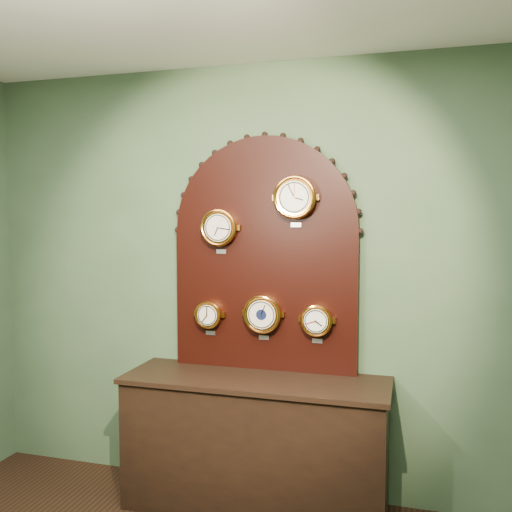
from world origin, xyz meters
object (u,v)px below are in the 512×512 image
(arabic_clock, at_px, (295,197))
(barometer, at_px, (263,314))
(shop_counter, at_px, (255,446))
(roman_clock, at_px, (219,228))
(hygrometer, at_px, (209,315))
(tide_clock, at_px, (317,320))
(display_board, at_px, (265,247))

(arabic_clock, height_order, barometer, arabic_clock)
(arabic_clock, relative_size, barometer, 1.07)
(shop_counter, bearing_deg, roman_clock, 151.66)
(roman_clock, distance_m, arabic_clock, 0.53)
(hygrometer, height_order, tide_clock, tide_clock)
(shop_counter, xyz_separation_m, barometer, (0.01, 0.15, 0.80))
(hygrometer, xyz_separation_m, tide_clock, (0.71, -0.00, 0.00))
(arabic_clock, relative_size, hygrometer, 1.36)
(display_board, xyz_separation_m, roman_clock, (-0.28, -0.07, 0.12))
(roman_clock, relative_size, barometer, 0.98)
(barometer, bearing_deg, arabic_clock, -0.10)
(hygrometer, bearing_deg, roman_clock, -1.16)
(display_board, xyz_separation_m, hygrometer, (-0.36, -0.07, -0.45))
(shop_counter, bearing_deg, hygrometer, 156.80)
(display_board, relative_size, roman_clock, 5.26)
(tide_clock, bearing_deg, barometer, -179.78)
(barometer, bearing_deg, hygrometer, 179.71)
(display_board, relative_size, hygrometer, 6.55)
(display_board, bearing_deg, tide_clock, -10.60)
(barometer, bearing_deg, tide_clock, 0.22)
(hygrometer, bearing_deg, display_board, 10.27)
(shop_counter, distance_m, hygrometer, 0.87)
(display_board, height_order, barometer, display_board)
(arabic_clock, distance_m, tide_clock, 0.77)
(display_board, bearing_deg, arabic_clock, -17.65)
(shop_counter, height_order, hygrometer, hygrometer)
(roman_clock, height_order, tide_clock, roman_clock)
(shop_counter, relative_size, arabic_clock, 5.04)
(tide_clock, bearing_deg, roman_clock, -179.91)
(display_board, relative_size, tide_clock, 6.09)
(tide_clock, bearing_deg, hygrometer, 179.96)
(arabic_clock, relative_size, tide_clock, 1.26)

